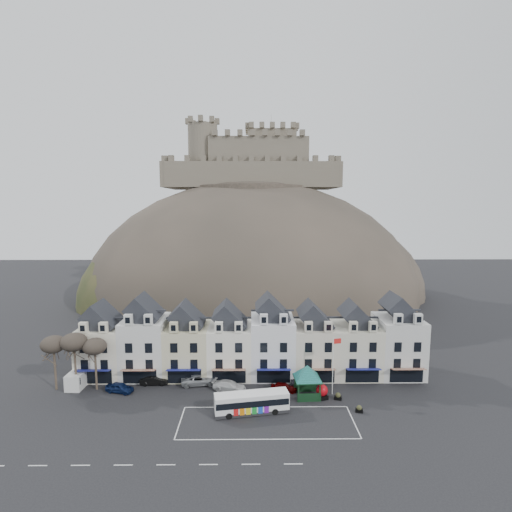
{
  "coord_description": "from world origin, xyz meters",
  "views": [
    {
      "loc": [
        0.15,
        -46.01,
        27.37
      ],
      "look_at": [
        0.84,
        24.0,
        18.23
      ],
      "focal_mm": 28.0,
      "sensor_mm": 36.0,
      "label": 1
    }
  ],
  "objects": [
    {
      "name": "car_charcoal",
      "position": [
        8.14,
        10.71,
        0.71
      ],
      "size": [
        4.38,
        1.76,
        1.41
      ],
      "primitive_type": "imported",
      "rotation": [
        0.0,
        0.0,
        1.63
      ],
      "color": "black",
      "rests_on": "ground"
    },
    {
      "name": "planter_west",
      "position": [
        12.22,
        6.95,
        0.5
      ],
      "size": [
        1.15,
        0.79,
        1.04
      ],
      "rotation": [
        0.0,
        0.0,
        -0.29
      ],
      "color": "black",
      "rests_on": "ground"
    },
    {
      "name": "car_silver",
      "position": [
        -7.9,
        12.0,
        0.77
      ],
      "size": [
        5.8,
        3.35,
        1.55
      ],
      "primitive_type": "imported",
      "rotation": [
        0.0,
        0.0,
        1.72
      ],
      "color": "#9A9EA1",
      "rests_on": "ground"
    },
    {
      "name": "castle",
      "position": [
        0.51,
        75.93,
        40.19
      ],
      "size": [
        50.2,
        22.2,
        22.0
      ],
      "color": "#685E4F",
      "rests_on": "ground"
    },
    {
      "name": "tree_left_near",
      "position": [
        -23.0,
        10.5,
        6.55
      ],
      "size": [
        3.43,
        3.43,
        7.84
      ],
      "color": "#3D3027",
      "rests_on": "ground"
    },
    {
      "name": "flagpole",
      "position": [
        11.85,
        8.67,
        4.89
      ],
      "size": [
        1.21,
        0.36,
        8.56
      ],
      "rotation": [
        0.0,
        0.0,
        0.24
      ],
      "color": "silver",
      "rests_on": "ground"
    },
    {
      "name": "car_black",
      "position": [
        -14.8,
        12.0,
        0.69
      ],
      "size": [
        4.25,
        1.62,
        1.38
      ],
      "primitive_type": "imported",
      "rotation": [
        0.0,
        0.0,
        1.61
      ],
      "color": "black",
      "rests_on": "ground"
    },
    {
      "name": "car_white",
      "position": [
        -3.24,
        9.92,
        0.72
      ],
      "size": [
        5.34,
        3.27,
        1.45
      ],
      "primitive_type": "imported",
      "rotation": [
        0.0,
        0.0,
        1.3
      ],
      "color": "silver",
      "rests_on": "ground"
    },
    {
      "name": "townhouse_terrace",
      "position": [
        0.15,
        15.97,
        5.3
      ],
      "size": [
        54.4,
        9.35,
        11.8
      ],
      "color": "silver",
      "rests_on": "ground"
    },
    {
      "name": "tree_left_mid",
      "position": [
        -26.0,
        10.5,
        7.24
      ],
      "size": [
        3.78,
        3.78,
        8.64
      ],
      "color": "#3D3027",
      "rests_on": "ground"
    },
    {
      "name": "bus",
      "position": [
        0.06,
        3.52,
        1.52
      ],
      "size": [
        10.0,
        3.87,
        2.76
      ],
      "rotation": [
        0.0,
        0.0,
        0.17
      ],
      "color": "#262628",
      "rests_on": "ground"
    },
    {
      "name": "car_navy",
      "position": [
        -19.27,
        9.52,
        0.71
      ],
      "size": [
        4.45,
        2.73,
        1.42
      ],
      "primitive_type": "imported",
      "rotation": [
        0.0,
        0.0,
        1.3
      ],
      "color": "#0D1A42",
      "rests_on": "ground"
    },
    {
      "name": "planter_east",
      "position": [
        14.3,
        3.5,
        0.47
      ],
      "size": [
        1.06,
        0.7,
        0.97
      ],
      "rotation": [
        0.0,
        0.0,
        -0.23
      ],
      "color": "black",
      "rests_on": "ground"
    },
    {
      "name": "white_van",
      "position": [
        -26.15,
        11.97,
        1.19
      ],
      "size": [
        2.41,
        5.25,
        2.37
      ],
      "rotation": [
        0.0,
        0.0,
        -0.03
      ],
      "color": "silver",
      "rests_on": "ground"
    },
    {
      "name": "coach_bay_markings",
      "position": [
        2.0,
        1.25,
        0.0
      ],
      "size": [
        22.0,
        7.5,
        0.01
      ],
      "primitive_type": "cube",
      "color": "silver",
      "rests_on": "ground"
    },
    {
      "name": "ground",
      "position": [
        0.0,
        0.0,
        0.0
      ],
      "size": [
        300.0,
        300.0,
        0.0
      ],
      "primitive_type": "plane",
      "color": "black",
      "rests_on": "ground"
    },
    {
      "name": "car_maroon",
      "position": [
        4.8,
        9.5,
        0.66
      ],
      "size": [
        4.02,
        2.06,
        1.31
      ],
      "primitive_type": "imported",
      "rotation": [
        0.0,
        0.0,
        1.43
      ],
      "color": "#540404",
      "rests_on": "ground"
    },
    {
      "name": "bus_shelter",
      "position": [
        7.98,
        7.89,
        3.64
      ],
      "size": [
        7.38,
        7.38,
        4.69
      ],
      "rotation": [
        0.0,
        0.0,
        0.06
      ],
      "color": "black",
      "rests_on": "ground"
    },
    {
      "name": "castle_hill",
      "position": [
        1.25,
        68.95,
        0.11
      ],
      "size": [
        100.0,
        76.0,
        68.0
      ],
      "color": "#353029",
      "rests_on": "ground"
    },
    {
      "name": "red_buoy",
      "position": [
        10.0,
        7.3,
        1.06
      ],
      "size": [
        1.8,
        1.8,
        2.08
      ],
      "rotation": [
        0.0,
        0.0,
        0.35
      ],
      "color": "black",
      "rests_on": "ground"
    },
    {
      "name": "tree_left_far",
      "position": [
        -29.0,
        10.5,
        6.9
      ],
      "size": [
        3.61,
        3.61,
        8.24
      ],
      "color": "#3D3027",
      "rests_on": "ground"
    }
  ]
}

